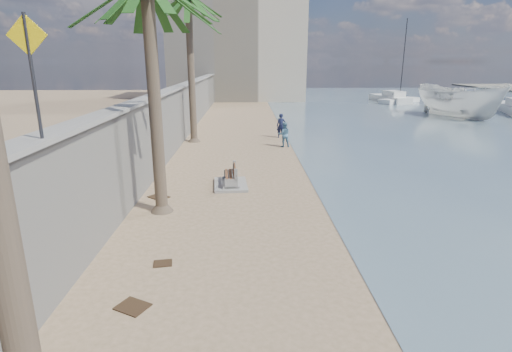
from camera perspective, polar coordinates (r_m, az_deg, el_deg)
name	(u,v)px	position (r m, az deg, el deg)	size (l,w,h in m)	color
ground_plane	(291,333)	(8.41, 4.98, -21.49)	(140.00, 140.00, 0.00)	#9D7F60
seawall	(180,114)	(27.19, -10.79, 8.64)	(0.45, 70.00, 3.50)	gray
wall_cap	(179,87)	(27.02, -10.99, 12.42)	(0.80, 70.00, 0.12)	gray
end_building	(237,48)	(58.67, -2.73, 17.85)	(18.00, 12.00, 14.00)	#B7AA93
bench_far	(231,178)	(17.00, -3.66, -0.22)	(1.51, 2.11, 0.84)	gray
pedestrian_sign	(30,59)	(9.12, -29.52, 14.28)	(0.78, 0.07, 2.40)	#2D2D33
streetlight	(148,25)	(19.16, -15.23, 20.08)	(0.28, 0.28, 5.12)	#2D2D33
person_a	(281,124)	(27.84, 3.60, 7.42)	(0.70, 0.47, 1.93)	#141A38
person_b	(284,133)	(24.89, 4.04, 6.12)	(0.82, 0.64, 1.70)	teal
boat_cruiser	(460,99)	(42.86, 27.08, 9.76)	(3.60, 3.70, 4.23)	silver
yacht_far	(390,99)	(56.23, 18.54, 10.36)	(7.56, 2.12, 1.50)	silver
sailboat_west	(399,100)	(55.22, 19.81, 10.14)	(6.42, 5.37, 10.30)	silver
debris_b	(133,307)	(9.46, -17.22, -17.40)	(0.66, 0.53, 0.03)	#382616
debris_c	(159,197)	(16.10, -13.72, -2.92)	(0.73, 0.59, 0.03)	#382616
debris_d	(163,263)	(11.00, -13.17, -12.05)	(0.48, 0.38, 0.03)	#382616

